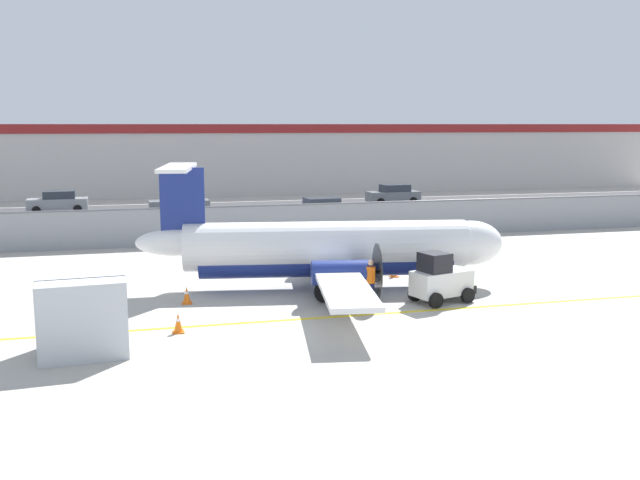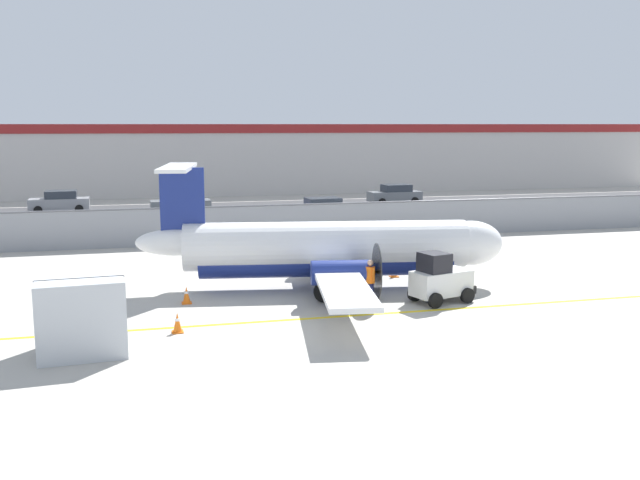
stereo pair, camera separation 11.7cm
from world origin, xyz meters
The scene contains 15 objects.
ground_plane centered at (0.00, 2.00, 0.00)m, with size 140.00×140.00×0.01m.
perimeter_fence centered at (0.00, 18.00, 1.12)m, with size 98.00×0.10×2.10m.
parking_lot_strip centered at (0.00, 29.50, 0.06)m, with size 98.00×17.00×0.12m.
background_building centered at (0.00, 47.99, 3.26)m, with size 91.00×8.10×6.50m.
commuter_airplane centered at (0.91, 6.19, 1.60)m, with size 14.63×16.06×4.92m.
baggage_tug centered at (4.15, 3.02, 0.86)m, with size 2.54×1.90×1.88m.
ground_crew_worker centered at (1.48, 3.12, 0.95)m, with size 0.41×0.55×1.70m.
cargo_container centered at (-8.16, -0.01, 1.10)m, with size 2.55×2.18×2.20m.
traffic_cone_near_left centered at (-5.43, 1.43, 0.31)m, with size 0.36×0.36×0.64m.
traffic_cone_near_right centered at (4.03, 7.60, 0.31)m, with size 0.36×0.36×0.64m.
traffic_cone_far_left centered at (-4.92, 5.10, 0.31)m, with size 0.36×0.36×0.64m.
parked_car_0 centered at (-12.26, 34.21, 0.89)m, with size 4.25×2.11×1.58m.
parked_car_1 centered at (-3.71, 30.77, 0.89)m, with size 4.24×2.09×1.58m.
parked_car_2 centered at (5.08, 24.64, 0.89)m, with size 4.32×2.26×1.58m.
parked_car_3 centered at (13.41, 33.40, 0.89)m, with size 4.27×2.15×1.58m.
Camera 2 is at (-6.32, -20.70, 6.49)m, focal length 40.00 mm.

